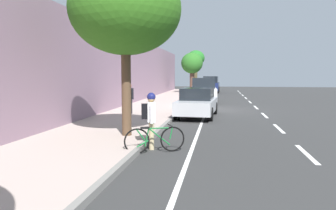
# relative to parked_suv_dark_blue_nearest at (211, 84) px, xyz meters

# --- Properties ---
(ground) EXTENTS (76.46, 76.46, 0.00)m
(ground) POSITION_rel_parked_suv_dark_blue_nearest_xyz_m (-0.65, 18.47, -1.03)
(ground) COLOR #313131
(sidewalk) EXTENTS (3.90, 47.79, 0.15)m
(sidewalk) POSITION_rel_parked_suv_dark_blue_nearest_xyz_m (3.23, 18.47, -0.95)
(sidewalk) COLOR #B19D94
(sidewalk) RESTS_ON ground
(curb_edge) EXTENTS (0.16, 47.79, 0.15)m
(curb_edge) POSITION_rel_parked_suv_dark_blue_nearest_xyz_m (1.21, 18.47, -0.95)
(curb_edge) COLOR gray
(curb_edge) RESTS_ON ground
(lane_stripe_centre) EXTENTS (0.14, 48.40, 0.01)m
(lane_stripe_centre) POSITION_rel_parked_suv_dark_blue_nearest_xyz_m (-3.48, 18.78, -1.02)
(lane_stripe_centre) COLOR white
(lane_stripe_centre) RESTS_ON ground
(lane_stripe_bike_edge) EXTENTS (0.12, 47.79, 0.01)m
(lane_stripe_bike_edge) POSITION_rel_parked_suv_dark_blue_nearest_xyz_m (-0.26, 18.47, -1.02)
(lane_stripe_bike_edge) COLOR white
(lane_stripe_bike_edge) RESTS_ON ground
(building_facade) EXTENTS (0.50, 47.79, 4.97)m
(building_facade) POSITION_rel_parked_suv_dark_blue_nearest_xyz_m (5.43, 18.47, 1.46)
(building_facade) COLOR gray
(building_facade) RESTS_ON ground
(parked_suv_dark_blue_nearest) EXTENTS (2.06, 4.75, 1.99)m
(parked_suv_dark_blue_nearest) POSITION_rel_parked_suv_dark_blue_nearest_xyz_m (0.00, 0.00, 0.00)
(parked_suv_dark_blue_nearest) COLOR navy
(parked_suv_dark_blue_nearest) RESTS_ON ground
(parked_pickup_white_second) EXTENTS (2.28, 5.41, 1.95)m
(parked_pickup_white_second) POSITION_rel_parked_suv_dark_blue_nearest_xyz_m (0.24, 12.90, -0.13)
(parked_pickup_white_second) COLOR white
(parked_pickup_white_second) RESTS_ON ground
(parked_sedan_silver_mid) EXTENTS (2.05, 4.50, 1.52)m
(parked_sedan_silver_mid) POSITION_rel_parked_suv_dark_blue_nearest_xyz_m (0.08, 22.04, -0.27)
(parked_sedan_silver_mid) COLOR #B7BABF
(parked_sedan_silver_mid) RESTS_ON ground
(bicycle_at_curb) EXTENTS (1.61, 0.81, 0.78)m
(bicycle_at_curb) POSITION_rel_parked_suv_dark_blue_nearest_xyz_m (0.74, 29.83, -0.64)
(bicycle_at_curb) COLOR black
(bicycle_at_curb) RESTS_ON ground
(cyclist_with_backpack) EXTENTS (0.48, 0.60, 1.69)m
(cyclist_with_backpack) POSITION_rel_parked_suv_dark_blue_nearest_xyz_m (0.97, 29.38, -0.00)
(cyclist_with_backpack) COLOR #C6B284
(cyclist_with_backpack) RESTS_ON ground
(street_tree_near_cyclist) EXTENTS (2.28, 2.28, 5.15)m
(street_tree_near_cyclist) POSITION_rel_parked_suv_dark_blue_nearest_xyz_m (2.05, -2.46, 3.13)
(street_tree_near_cyclist) COLOR #4E452A
(street_tree_near_cyclist) RESTS_ON sidewalk
(street_tree_mid_block) EXTENTS (2.41, 2.41, 4.48)m
(street_tree_mid_block) POSITION_rel_parked_suv_dark_blue_nearest_xyz_m (2.05, 3.08, 2.37)
(street_tree_mid_block) COLOR #4E352B
(street_tree_mid_block) RESTS_ON sidewalk
(street_tree_far_end) EXTENTS (3.69, 3.69, 5.67)m
(street_tree_far_end) POSITION_rel_parked_suv_dark_blue_nearest_xyz_m (2.05, 28.20, 3.29)
(street_tree_far_end) COLOR #503A28
(street_tree_far_end) RESTS_ON sidewalk
(pedestrian_on_phone) EXTENTS (0.52, 0.41, 1.57)m
(pedestrian_on_phone) POSITION_rel_parked_suv_dark_blue_nearest_xyz_m (3.62, 22.49, 0.01)
(pedestrian_on_phone) COLOR black
(pedestrian_on_phone) RESTS_ON sidewalk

